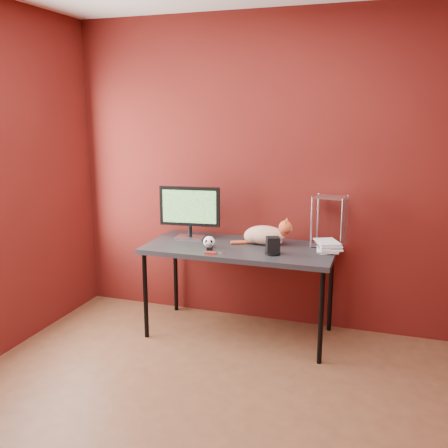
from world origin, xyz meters
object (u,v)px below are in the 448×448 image
(cat, at_px, (265,235))
(speaker, at_px, (273,246))
(desk, at_px, (240,252))
(monitor, at_px, (190,210))
(skull_mug, at_px, (209,242))
(book_stack, at_px, (321,195))

(cat, bearing_deg, speaker, -64.99)
(cat, height_order, speaker, cat)
(desk, distance_m, speaker, 0.35)
(monitor, bearing_deg, skull_mug, -47.20)
(cat, distance_m, book_stack, 0.57)
(monitor, height_order, book_stack, book_stack)
(skull_mug, distance_m, book_stack, 0.94)
(cat, xyz_separation_m, skull_mug, (-0.40, -0.23, -0.03))
(book_stack, bearing_deg, cat, 173.69)
(desk, distance_m, monitor, 0.57)
(monitor, distance_m, speaker, 0.83)
(skull_mug, bearing_deg, cat, 14.33)
(cat, bearing_deg, skull_mug, -150.44)
(monitor, relative_size, skull_mug, 5.34)
(cat, bearing_deg, book_stack, -6.15)
(desk, relative_size, monitor, 2.93)
(speaker, height_order, book_stack, book_stack)
(skull_mug, height_order, speaker, speaker)
(desk, relative_size, cat, 3.08)
(book_stack, bearing_deg, speaker, -145.28)
(monitor, distance_m, skull_mug, 0.38)
(skull_mug, bearing_deg, monitor, 124.71)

